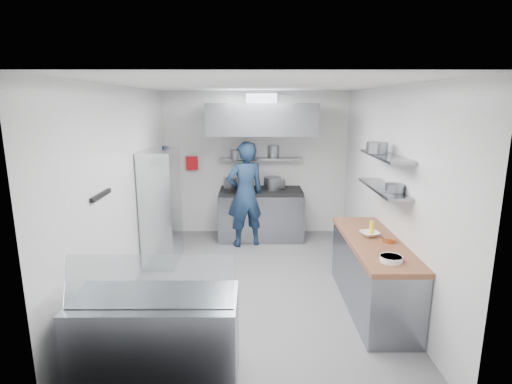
{
  "coord_description": "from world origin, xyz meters",
  "views": [
    {
      "loc": [
        -0.02,
        -5.34,
        2.58
      ],
      "look_at": [
        0.0,
        0.6,
        1.25
      ],
      "focal_mm": 28.0,
      "sensor_mm": 36.0,
      "label": 1
    }
  ],
  "objects_px": {
    "gas_range": "(261,215)",
    "chef": "(245,195)",
    "wire_rack": "(162,207)",
    "display_case": "(157,339)"
  },
  "relations": [
    {
      "from": "gas_range",
      "to": "chef",
      "type": "height_order",
      "value": "chef"
    },
    {
      "from": "wire_rack",
      "to": "chef",
      "type": "bearing_deg",
      "value": 29.46
    },
    {
      "from": "gas_range",
      "to": "wire_rack",
      "type": "relative_size",
      "value": 0.86
    },
    {
      "from": "wire_rack",
      "to": "display_case",
      "type": "bearing_deg",
      "value": -78.44
    },
    {
      "from": "display_case",
      "to": "chef",
      "type": "bearing_deg",
      "value": 78.54
    },
    {
      "from": "wire_rack",
      "to": "display_case",
      "type": "xyz_separation_m",
      "value": [
        0.6,
        -2.92,
        -0.5
      ]
    },
    {
      "from": "chef",
      "to": "display_case",
      "type": "relative_size",
      "value": 1.28
    },
    {
      "from": "gas_range",
      "to": "display_case",
      "type": "distance_m",
      "value": 4.23
    },
    {
      "from": "wire_rack",
      "to": "display_case",
      "type": "distance_m",
      "value": 3.02
    },
    {
      "from": "chef",
      "to": "display_case",
      "type": "height_order",
      "value": "chef"
    }
  ]
}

